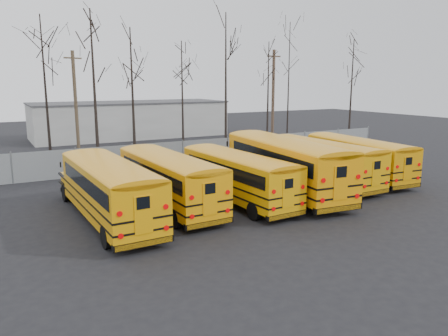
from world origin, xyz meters
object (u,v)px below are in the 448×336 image
bus_a (108,186)px  bus_f (356,155)px  bus_b (167,176)px  utility_pole_left (76,105)px  bus_e (320,158)px  utility_pole_right (273,97)px  bus_d (283,161)px  bus_c (236,173)px

bus_a → bus_f: bearing=2.2°
bus_b → utility_pole_left: bearing=92.7°
bus_e → bus_f: size_ratio=1.01×
bus_a → utility_pole_right: bearing=36.6°
bus_a → bus_f: 17.14m
bus_b → bus_d: 7.06m
bus_e → utility_pole_left: bearing=124.7°
bus_f → utility_pole_right: bearing=80.2°
utility_pole_right → bus_d: bearing=-130.9°
bus_a → utility_pole_left: bearing=82.0°
bus_b → bus_f: (13.80, 0.30, -0.05)m
bus_e → bus_c: bearing=-172.1°
bus_e → bus_d: bearing=-168.0°
bus_f → utility_pole_left: size_ratio=1.14×
bus_d → utility_pole_left: utility_pole_left is taller
bus_d → bus_f: bearing=12.8°
bus_d → bus_f: size_ratio=1.19×
bus_c → bus_e: bearing=6.3°
bus_a → bus_c: 6.95m
bus_a → utility_pole_left: size_ratio=1.20×
bus_f → bus_d: bearing=-168.2°
bus_b → utility_pole_right: bearing=39.7°
bus_e → utility_pole_left: utility_pole_left is taller
bus_c → utility_pole_left: size_ratio=1.13×
bus_f → utility_pole_right: size_ratio=1.07×
bus_f → utility_pole_left: 22.50m
bus_d → bus_e: size_ratio=1.18×
bus_c → bus_e: bus_e is taller
bus_b → bus_a: bearing=-167.9°
bus_b → utility_pole_right: (17.72, 15.65, 3.22)m
bus_a → bus_b: (3.30, 0.81, -0.05)m
bus_f → utility_pole_right: 16.17m
bus_f → bus_b: bearing=-174.2°
bus_a → bus_c: bus_a is taller
bus_c → bus_d: bus_d is taller
bus_c → utility_pole_left: (-4.94, 17.56, 2.96)m
bus_b → utility_pole_right: size_ratio=1.09×
bus_d → utility_pole_left: (-8.33, 17.29, 2.64)m
bus_a → bus_f: size_ratio=1.05×
bus_e → utility_pole_right: 17.25m
bus_b → bus_e: bearing=-0.2°
bus_c → bus_d: size_ratio=0.83×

